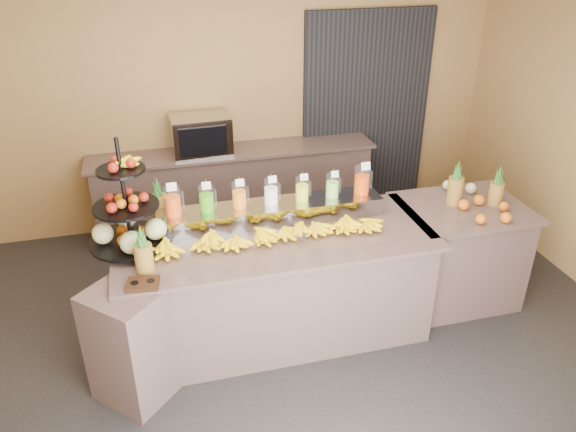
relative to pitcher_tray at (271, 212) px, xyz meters
name	(u,v)px	position (x,y,z in m)	size (l,w,h in m)	color
ground	(286,354)	(-0.03, -0.58, -1.01)	(6.00, 6.00, 0.00)	black
room_envelope	(283,100)	(0.16, 0.21, 0.87)	(6.04, 5.02, 2.82)	olive
buffet_counter	(264,291)	(-0.15, -0.32, -0.54)	(2.75, 1.25, 0.93)	gray
right_counter	(456,252)	(1.67, -0.18, -0.54)	(1.08, 0.88, 0.93)	gray
back_ledge	(235,189)	(-0.03, 1.67, -0.54)	(3.10, 0.55, 0.93)	gray
pitcher_tray	(271,212)	(0.00, 0.00, 0.00)	(1.85, 0.30, 0.15)	gray
juice_pitcher_orange_a	(173,203)	(-0.78, 0.00, 0.18)	(0.13, 0.13, 0.31)	silver
juice_pitcher_green	(207,200)	(-0.52, 0.00, 0.17)	(0.12, 0.12, 0.29)	silver
juice_pitcher_orange_b	(239,197)	(-0.26, 0.00, 0.17)	(0.12, 0.12, 0.28)	silver
juice_pitcher_milk	(271,193)	(0.00, 0.00, 0.17)	(0.12, 0.12, 0.28)	silver
juice_pitcher_lemon	(302,190)	(0.26, 0.00, 0.17)	(0.11, 0.11, 0.27)	silver
juice_pitcher_lime	(332,187)	(0.52, 0.00, 0.16)	(0.11, 0.11, 0.26)	silver
juice_pitcher_orange_c	(362,182)	(0.78, 0.00, 0.18)	(0.13, 0.14, 0.32)	silver
banana_heap	(259,232)	(-0.17, -0.29, -0.01)	(2.00, 0.18, 0.17)	#FFE70C
fruit_stand	(134,220)	(-1.08, -0.13, 0.15)	(0.78, 0.78, 0.87)	black
condiment_caddy	(143,284)	(-1.06, -0.70, -0.06)	(0.21, 0.16, 0.03)	black
pineapple_left_a	(144,255)	(-1.03, -0.53, 0.06)	(0.13, 0.13, 0.38)	brown
pineapple_left_b	(159,205)	(-0.88, 0.21, 0.07)	(0.13, 0.13, 0.40)	brown
right_fruit_pile	(479,201)	(1.75, -0.26, 0.00)	(0.47, 0.45, 0.25)	brown
oven_warmer	(201,135)	(-0.37, 1.67, 0.13)	(0.61, 0.43, 0.41)	gray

